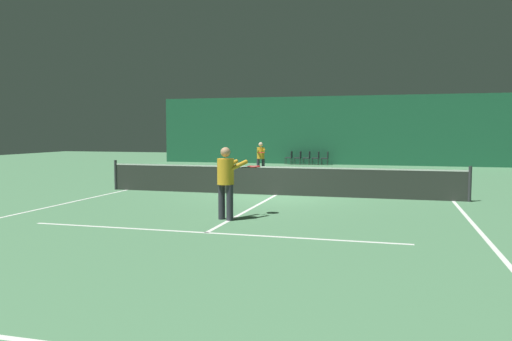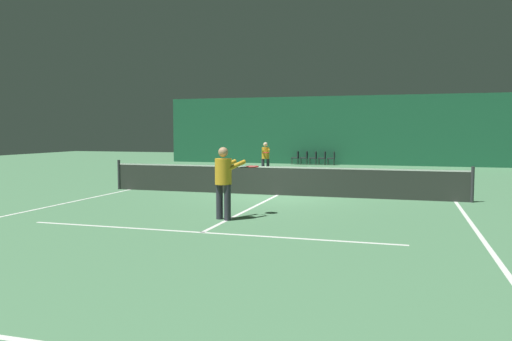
{
  "view_description": "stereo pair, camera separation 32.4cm",
  "coord_description": "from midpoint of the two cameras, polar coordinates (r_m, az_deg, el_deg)",
  "views": [
    {
      "loc": [
        3.69,
        -15.98,
        2.1
      ],
      "look_at": [
        -0.04,
        -2.34,
        0.99
      ],
      "focal_mm": 35.0,
      "sensor_mm": 36.0,
      "label": 1
    },
    {
      "loc": [
        4.01,
        -15.89,
        2.1
      ],
      "look_at": [
        -0.04,
        -2.34,
        0.99
      ],
      "focal_mm": 35.0,
      "sensor_mm": 36.0,
      "label": 2
    }
  ],
  "objects": [
    {
      "name": "player_near",
      "position": [
        11.85,
        -4.14,
        -0.81
      ],
      "size": [
        0.92,
        1.4,
        1.73
      ],
      "rotation": [
        0.0,
        0.0,
        1.12
      ],
      "color": "#2D2D38",
      "rests_on": "ground"
    },
    {
      "name": "courtside_chair_2",
      "position": [
        31.8,
        5.63,
        1.55
      ],
      "size": [
        0.44,
        0.44,
        0.84
      ],
      "rotation": [
        0.0,
        0.0,
        -1.57
      ],
      "color": "#2D2D2D",
      "rests_on": "ground"
    },
    {
      "name": "court_line_baseline_near",
      "position": [
        5.96,
        -27.66,
        -16.65
      ],
      "size": [
        11.0,
        0.1,
        0.0
      ],
      "color": "white",
      "rests_on": "ground"
    },
    {
      "name": "court_line_baseline_far",
      "position": [
        28.17,
        7.43,
        0.17
      ],
      "size": [
        11.0,
        0.1,
        0.0
      ],
      "color": "white",
      "rests_on": "ground"
    },
    {
      "name": "court_line_sideline_right",
      "position": [
        16.15,
        21.08,
        -3.28
      ],
      "size": [
        0.1,
        23.8,
        0.0
      ],
      "color": "white",
      "rests_on": "ground"
    },
    {
      "name": "court_line_sideline_left",
      "position": [
        18.59,
        -15.0,
        -2.15
      ],
      "size": [
        0.1,
        23.8,
        0.0
      ],
      "color": "white",
      "rests_on": "ground"
    },
    {
      "name": "court_line_service_near",
      "position": [
        10.49,
        -6.59,
        -7.08
      ],
      "size": [
        8.25,
        0.1,
        0.0
      ],
      "color": "white",
      "rests_on": "ground"
    },
    {
      "name": "courtside_chair_1",
      "position": [
        31.9,
        4.61,
        1.56
      ],
      "size": [
        0.44,
        0.44,
        0.84
      ],
      "rotation": [
        0.0,
        0.0,
        -1.57
      ],
      "color": "#2D2D2D",
      "rests_on": "ground"
    },
    {
      "name": "backdrop_curtain",
      "position": [
        32.09,
        8.46,
        4.55
      ],
      "size": [
        23.0,
        0.12,
        4.34
      ],
      "color": "#1E5B3D",
      "rests_on": "ground"
    },
    {
      "name": "court_line_centre",
      "position": [
        16.52,
        1.72,
        -2.81
      ],
      "size": [
        0.1,
        12.8,
        0.0
      ],
      "color": "white",
      "rests_on": "ground"
    },
    {
      "name": "court_line_service_far",
      "position": [
        22.76,
        5.52,
        -0.83
      ],
      "size": [
        8.25,
        0.1,
        0.0
      ],
      "color": "white",
      "rests_on": "ground"
    },
    {
      "name": "tennis_net",
      "position": [
        16.47,
        1.73,
        -1.06
      ],
      "size": [
        12.0,
        0.1,
        1.07
      ],
      "color": "#2D332D",
      "rests_on": "ground"
    },
    {
      "name": "courtside_chair_4",
      "position": [
        31.62,
        7.7,
        1.51
      ],
      "size": [
        0.44,
        0.44,
        0.84
      ],
      "rotation": [
        0.0,
        0.0,
        -1.57
      ],
      "color": "#2D2D2D",
      "rests_on": "ground"
    },
    {
      "name": "player_far",
      "position": [
        24.31,
        0.16,
        1.7
      ],
      "size": [
        0.72,
        1.35,
        1.58
      ],
      "rotation": [
        0.0,
        0.0,
        -1.27
      ],
      "color": "#2D2D38",
      "rests_on": "ground"
    },
    {
      "name": "ground_plane",
      "position": [
        16.52,
        1.72,
        -2.82
      ],
      "size": [
        60.0,
        60.0,
        0.0
      ],
      "primitive_type": "plane",
      "color": "#4C7F56"
    },
    {
      "name": "courtside_chair_3",
      "position": [
        31.71,
        6.66,
        1.53
      ],
      "size": [
        0.44,
        0.44,
        0.84
      ],
      "rotation": [
        0.0,
        0.0,
        -1.57
      ],
      "color": "#2D2D2D",
      "rests_on": "ground"
    },
    {
      "name": "courtside_chair_0",
      "position": [
        32.01,
        3.59,
        1.58
      ],
      "size": [
        0.44,
        0.44,
        0.84
      ],
      "rotation": [
        0.0,
        0.0,
        -1.57
      ],
      "color": "#2D2D2D",
      "rests_on": "ground"
    }
  ]
}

